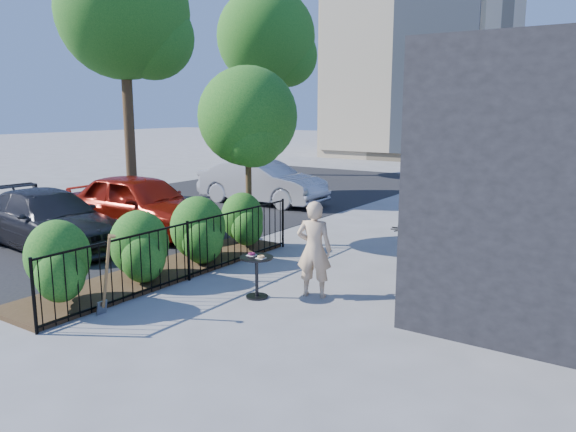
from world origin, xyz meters
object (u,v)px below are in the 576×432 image
Objects in this scene: street_tree_near at (124,21)px; car_red at (140,204)px; street_tree_far at (267,43)px; cafe_table at (257,269)px; car_silver at (262,182)px; car_darkgrey at (49,220)px; woman at (314,249)px; shovel at (106,279)px; patio_tree at (249,123)px.

street_tree_near is 7.96m from car_red.
street_tree_far reaches higher than cafe_table.
street_tree_near is at bearing 106.33° from car_silver.
woman is at bearing -80.72° from car_darkgrey.
street_tree_near is 11.21× the size of cafe_table.
street_tree_far is 18.93m from shovel.
street_tree_near is 1.00× the size of street_tree_far.
street_tree_near reaches higher than cafe_table.
patio_tree reaches higher than car_red.
street_tree_near is 13.10m from woman.
woman reaches higher than cafe_table.
car_silver is at bearing 1.93° from car_darkgrey.
street_tree_far is at bearing 125.57° from cafe_table.
patio_tree is 13.95m from street_tree_far.
shovel is 0.30× the size of car_silver.
woman is at bearing -105.62° from car_red.
woman is 1.22× the size of shovel.
car_red is 1.00× the size of car_darkgrey.
shovel reaches higher than cafe_table.
shovel is 5.75m from car_red.
car_silver is at bearing 126.15° from cafe_table.
street_tree_near is 8.00m from street_tree_far.
shovel reaches higher than car_darkgrey.
car_darkgrey is (4.14, -13.91, -5.28)m from street_tree_far.
street_tree_near is at bearing 137.50° from shovel.
cafe_table is 0.56× the size of shovel.
street_tree_far is at bearing 118.55° from shovel.
patio_tree is 4.27m from woman.
patio_tree is 3.00× the size of shovel.
car_silver is at bearing 123.95° from patio_tree.
car_darkgrey is at bearing 155.75° from shovel.
cafe_table is 5.76m from car_red.
street_tree_near reaches higher than patio_tree.
woman is 3.28m from shovel.
shovel is (8.68, -7.96, -5.34)m from street_tree_near.
woman reaches higher than car_darkgrey.
street_tree_far is at bearing 90.00° from street_tree_near.
street_tree_far is 11.21× the size of cafe_table.
car_silver is (-5.47, 7.49, 0.23)m from cafe_table.
shovel is at bearing -109.07° from car_darkgrey.
car_silver is at bearing 17.88° from street_tree_near.
car_red reaches higher than cafe_table.
patio_tree is 4.31m from cafe_table.
shovel is at bearing -136.86° from car_red.
shovel is at bearing -124.66° from cafe_table.
cafe_table is at bearing -145.40° from car_silver.
street_tree_far is 17.96m from woman.
street_tree_near is 12.93m from shovel.
street_tree_far is 6.31× the size of shovel.
car_red reaches higher than car_silver.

